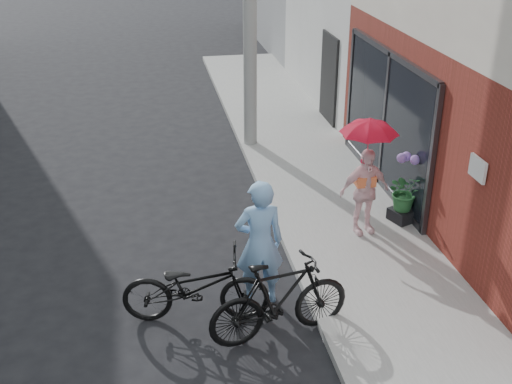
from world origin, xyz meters
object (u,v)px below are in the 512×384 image
object	(u,v)px
bike_right	(280,299)
kimono_woman	(364,191)
bike_left	(196,287)
officer	(259,243)
planter	(403,215)

from	to	relation	value
bike_right	kimono_woman	xyz separation A→B (m)	(1.85, 2.25, 0.28)
bike_right	bike_left	bearing A→B (deg)	50.36
officer	bike_left	distance (m)	1.01
bike_left	planter	xyz separation A→B (m)	(3.64, 1.94, -0.28)
officer	bike_left	bearing A→B (deg)	15.50
bike_right	planter	size ratio (longest dim) A/B	4.85
bike_right	planter	world-z (taller)	bike_right
planter	bike_right	bearing A→B (deg)	-136.75
bike_left	bike_right	world-z (taller)	bike_right
officer	kimono_woman	world-z (taller)	officer
bike_right	kimono_woman	size ratio (longest dim) A/B	1.30
kimono_woman	planter	xyz separation A→B (m)	(0.80, 0.24, -0.62)
officer	planter	distance (m)	3.29
officer	bike_left	xyz separation A→B (m)	(-0.89, -0.27, -0.41)
officer	bike_left	world-z (taller)	officer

